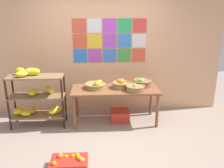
% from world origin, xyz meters
% --- Properties ---
extents(ground, '(9.03, 9.03, 0.00)m').
position_xyz_m(ground, '(0.00, 0.00, 0.00)').
color(ground, gray).
extents(back_wall_with_art, '(5.12, 0.07, 2.70)m').
position_xyz_m(back_wall_with_art, '(0.00, 1.54, 1.35)').
color(back_wall_with_art, '#E5A879').
rests_on(back_wall_with_art, ground).
extents(banana_shelf_unit, '(1.03, 0.43, 1.14)m').
position_xyz_m(banana_shelf_unit, '(-1.27, 0.87, 0.63)').
color(banana_shelf_unit, black).
rests_on(banana_shelf_unit, ground).
extents(display_table, '(1.68, 0.68, 0.70)m').
position_xyz_m(display_table, '(0.25, 0.92, 0.62)').
color(display_table, brown).
rests_on(display_table, ground).
extents(fruit_basket_back_left, '(0.33, 0.33, 0.17)m').
position_xyz_m(fruit_basket_back_left, '(0.36, 0.97, 0.78)').
color(fruit_basket_back_left, olive).
rests_on(fruit_basket_back_left, display_table).
extents(fruit_basket_back_right, '(0.40, 0.40, 0.17)m').
position_xyz_m(fruit_basket_back_right, '(-0.13, 0.96, 0.77)').
color(fruit_basket_back_right, olive).
rests_on(fruit_basket_back_right, display_table).
extents(fruit_basket_centre, '(0.37, 0.37, 0.17)m').
position_xyz_m(fruit_basket_centre, '(0.80, 1.04, 0.78)').
color(fruit_basket_centre, '#946243').
rests_on(fruit_basket_centre, display_table).
extents(fruit_basket_left, '(0.36, 0.36, 0.14)m').
position_xyz_m(fruit_basket_left, '(0.61, 0.79, 0.76)').
color(fruit_basket_left, olive).
rests_on(fruit_basket_left, display_table).
extents(produce_crate_under_table, '(0.37, 0.35, 0.21)m').
position_xyz_m(produce_crate_under_table, '(0.34, 0.96, 0.11)').
color(produce_crate_under_table, red).
rests_on(produce_crate_under_table, ground).
extents(orange_crate_foreground, '(0.52, 0.34, 0.21)m').
position_xyz_m(orange_crate_foreground, '(-0.51, -0.51, 0.09)').
color(orange_crate_foreground, red).
rests_on(orange_crate_foreground, ground).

